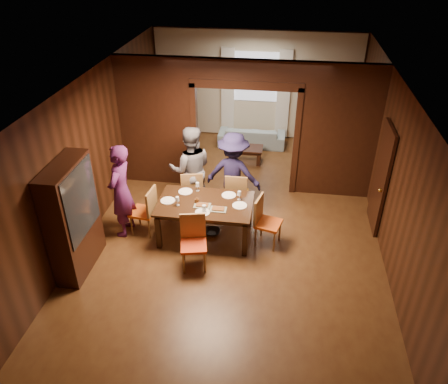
% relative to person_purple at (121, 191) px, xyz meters
% --- Properties ---
extents(floor, '(9.00, 9.00, 0.00)m').
position_rel_person_purple_xyz_m(floor, '(2.09, 0.44, -0.92)').
color(floor, '#4C2A15').
rests_on(floor, ground).
extents(ceiling, '(5.50, 9.00, 0.02)m').
position_rel_person_purple_xyz_m(ceiling, '(2.09, 0.44, 1.98)').
color(ceiling, silver).
rests_on(ceiling, room_walls).
extents(room_walls, '(5.52, 9.01, 2.90)m').
position_rel_person_purple_xyz_m(room_walls, '(2.09, 2.32, 0.58)').
color(room_walls, black).
rests_on(room_walls, floor).
extents(person_purple, '(0.50, 0.71, 1.84)m').
position_rel_person_purple_xyz_m(person_purple, '(0.00, 0.00, 0.00)').
color(person_purple, '#571D57').
rests_on(person_purple, floor).
extents(person_grey, '(1.03, 0.89, 1.84)m').
position_rel_person_purple_xyz_m(person_grey, '(1.11, 1.02, -0.00)').
color(person_grey, slate).
rests_on(person_grey, floor).
extents(person_navy, '(1.21, 0.80, 1.74)m').
position_rel_person_purple_xyz_m(person_navy, '(1.97, 1.06, -0.05)').
color(person_navy, '#1A1637').
rests_on(person_navy, floor).
extents(sofa, '(1.78, 0.70, 0.52)m').
position_rel_person_purple_xyz_m(sofa, '(2.08, 4.29, -0.66)').
color(sofa, '#89A5B4').
rests_on(sofa, floor).
extents(serving_bowl, '(0.31, 0.31, 0.08)m').
position_rel_person_purple_xyz_m(serving_bowl, '(1.67, 0.16, -0.12)').
color(serving_bowl, black).
rests_on(serving_bowl, dining_table).
extents(dining_table, '(1.75, 1.09, 0.76)m').
position_rel_person_purple_xyz_m(dining_table, '(1.57, 0.08, -0.54)').
color(dining_table, black).
rests_on(dining_table, floor).
extents(coffee_table, '(0.80, 0.50, 0.40)m').
position_rel_person_purple_xyz_m(coffee_table, '(2.03, 3.27, -0.72)').
color(coffee_table, black).
rests_on(coffee_table, floor).
extents(chair_left, '(0.49, 0.49, 0.97)m').
position_rel_person_purple_xyz_m(chair_left, '(0.36, 0.06, -0.44)').
color(chair_left, orange).
rests_on(chair_left, floor).
extents(chair_right, '(0.54, 0.54, 0.97)m').
position_rel_person_purple_xyz_m(chair_right, '(2.75, 0.02, -0.44)').
color(chair_right, '#DD5214').
rests_on(chair_right, floor).
extents(chair_far_l, '(0.53, 0.53, 0.97)m').
position_rel_person_purple_xyz_m(chair_far_l, '(1.14, 0.93, -0.44)').
color(chair_far_l, '#E05115').
rests_on(chair_far_l, floor).
extents(chair_far_r, '(0.44, 0.44, 0.97)m').
position_rel_person_purple_xyz_m(chair_far_r, '(2.06, 0.95, -0.44)').
color(chair_far_r, orange).
rests_on(chair_far_r, floor).
extents(chair_near, '(0.53, 0.53, 0.97)m').
position_rel_person_purple_xyz_m(chair_near, '(1.52, -0.80, -0.44)').
color(chair_near, red).
rests_on(chair_near, floor).
extents(hutch, '(0.40, 1.20, 2.00)m').
position_rel_person_purple_xyz_m(hutch, '(-0.44, -1.06, 0.08)').
color(hutch, black).
rests_on(hutch, floor).
extents(door_right, '(0.06, 0.90, 2.10)m').
position_rel_person_purple_xyz_m(door_right, '(4.79, 0.94, 0.13)').
color(door_right, black).
rests_on(door_right, floor).
extents(window_far, '(1.20, 0.03, 1.30)m').
position_rel_person_purple_xyz_m(window_far, '(2.09, 4.88, 0.78)').
color(window_far, silver).
rests_on(window_far, back_wall).
extents(curtain_left, '(0.35, 0.06, 2.40)m').
position_rel_person_purple_xyz_m(curtain_left, '(1.34, 4.84, 0.33)').
color(curtain_left, white).
rests_on(curtain_left, back_wall).
extents(curtain_right, '(0.35, 0.06, 2.40)m').
position_rel_person_purple_xyz_m(curtain_right, '(2.84, 4.84, 0.33)').
color(curtain_right, white).
rests_on(curtain_right, back_wall).
extents(plate_left, '(0.27, 0.27, 0.01)m').
position_rel_person_purple_xyz_m(plate_left, '(0.87, 0.05, -0.16)').
color(plate_left, white).
rests_on(plate_left, dining_table).
extents(plate_far_l, '(0.27, 0.27, 0.01)m').
position_rel_person_purple_xyz_m(plate_far_l, '(1.12, 0.41, -0.16)').
color(plate_far_l, white).
rests_on(plate_far_l, dining_table).
extents(plate_far_r, '(0.27, 0.27, 0.01)m').
position_rel_person_purple_xyz_m(plate_far_r, '(1.97, 0.39, -0.16)').
color(plate_far_r, white).
rests_on(plate_far_r, dining_table).
extents(plate_right, '(0.27, 0.27, 0.01)m').
position_rel_person_purple_xyz_m(plate_right, '(2.21, 0.07, -0.16)').
color(plate_right, white).
rests_on(plate_right, dining_table).
extents(plate_near, '(0.27, 0.27, 0.01)m').
position_rel_person_purple_xyz_m(plate_near, '(1.58, -0.24, -0.16)').
color(plate_near, silver).
rests_on(plate_near, dining_table).
extents(platter_a, '(0.30, 0.20, 0.04)m').
position_rel_person_purple_xyz_m(platter_a, '(1.53, -0.04, -0.14)').
color(platter_a, gray).
rests_on(platter_a, dining_table).
extents(platter_b, '(0.30, 0.20, 0.04)m').
position_rel_person_purple_xyz_m(platter_b, '(1.84, -0.12, -0.14)').
color(platter_b, gray).
rests_on(platter_b, dining_table).
extents(wineglass_left, '(0.08, 0.08, 0.18)m').
position_rel_person_purple_xyz_m(wineglass_left, '(1.09, -0.08, -0.07)').
color(wineglass_left, silver).
rests_on(wineglass_left, dining_table).
extents(wineglass_far, '(0.08, 0.08, 0.18)m').
position_rel_person_purple_xyz_m(wineglass_far, '(1.35, 0.48, -0.07)').
color(wineglass_far, silver).
rests_on(wineglass_far, dining_table).
extents(wineglass_right, '(0.08, 0.08, 0.18)m').
position_rel_person_purple_xyz_m(wineglass_right, '(2.18, 0.28, -0.07)').
color(wineglass_right, white).
rests_on(wineglass_right, dining_table).
extents(tumbler, '(0.07, 0.07, 0.14)m').
position_rel_person_purple_xyz_m(tumbler, '(1.61, -0.22, -0.09)').
color(tumbler, silver).
rests_on(tumbler, dining_table).
extents(condiment_jar, '(0.08, 0.08, 0.11)m').
position_rel_person_purple_xyz_m(condiment_jar, '(1.42, 0.05, -0.11)').
color(condiment_jar, '#492911').
rests_on(condiment_jar, dining_table).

